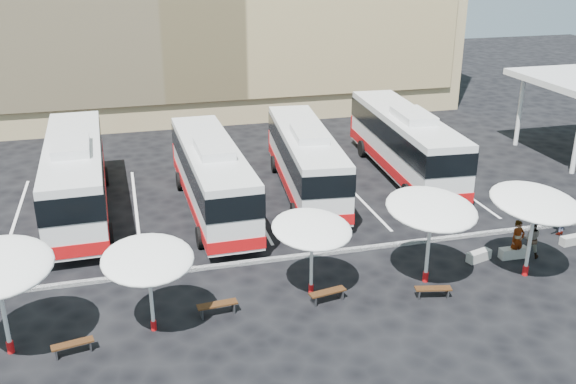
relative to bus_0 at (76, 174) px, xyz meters
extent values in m
plane|color=black|center=(8.82, -8.35, -2.14)|extent=(120.00, 120.00, 0.00)
cylinder|color=silver|center=(28.82, 4.65, 0.26)|extent=(0.30, 0.30, 4.80)
cube|color=black|center=(8.82, -7.85, -2.07)|extent=(34.00, 0.25, 0.15)
cube|color=white|center=(-3.18, -0.35, -2.14)|extent=(0.15, 12.00, 0.01)
cube|color=white|center=(2.82, -0.35, -2.14)|extent=(0.15, 12.00, 0.01)
cube|color=white|center=(8.82, -0.35, -2.14)|extent=(0.15, 12.00, 0.01)
cube|color=white|center=(14.82, -0.35, -2.14)|extent=(0.15, 12.00, 0.01)
cube|color=white|center=(20.82, -0.35, -2.14)|extent=(0.15, 12.00, 0.01)
cube|color=silver|center=(0.00, -0.02, -0.02)|extent=(3.05, 13.14, 3.27)
cube|color=black|center=(0.00, -0.02, 0.64)|extent=(3.11, 13.20, 1.20)
cube|color=#B90D10|center=(0.00, -0.02, -1.22)|extent=(3.11, 13.20, 0.60)
cube|color=#B90D10|center=(-0.16, 6.52, -0.84)|extent=(2.79, 0.29, 1.53)
cube|color=silver|center=(0.03, -1.10, 1.83)|extent=(1.82, 3.31, 0.44)
cylinder|color=black|center=(-1.46, 3.76, -1.60)|extent=(0.41, 1.10, 1.09)
cylinder|color=black|center=(1.27, 3.83, -1.60)|extent=(0.41, 1.10, 1.09)
cylinder|color=black|center=(-1.25, -4.41, -1.60)|extent=(0.41, 1.10, 1.09)
cylinder|color=black|center=(1.47, -4.34, -1.60)|extent=(0.41, 1.10, 1.09)
cube|color=silver|center=(6.76, -1.55, -0.14)|extent=(2.82, 12.36, 3.08)
cube|color=black|center=(6.76, -1.55, 0.47)|extent=(2.89, 12.42, 1.13)
cube|color=#B90D10|center=(6.76, -1.55, -1.27)|extent=(2.89, 12.42, 0.56)
cube|color=#B90D10|center=(6.63, 4.60, -0.91)|extent=(2.63, 0.26, 1.44)
cube|color=silver|center=(6.78, -2.58, 1.60)|extent=(1.71, 3.11, 0.41)
cylinder|color=black|center=(5.40, 2.01, -1.63)|extent=(0.38, 1.03, 1.03)
cylinder|color=black|center=(7.97, 2.06, -1.63)|extent=(0.38, 1.03, 1.03)
cylinder|color=black|center=(5.57, -5.68, -1.63)|extent=(0.38, 1.03, 1.03)
cylinder|color=black|center=(8.13, -5.63, -1.63)|extent=(0.38, 1.03, 1.03)
cube|color=silver|center=(12.20, -0.13, -0.18)|extent=(3.76, 12.30, 3.03)
cube|color=black|center=(12.20, -0.13, 0.43)|extent=(3.82, 12.37, 1.11)
cube|color=#B90D10|center=(12.20, -0.13, -1.29)|extent=(3.82, 12.37, 0.55)
cube|color=#B90D10|center=(12.83, 5.90, -0.93)|extent=(2.59, 0.47, 1.41)
cube|color=silver|center=(12.10, -1.13, 1.54)|extent=(1.92, 3.18, 0.40)
cylinder|color=black|center=(11.31, 3.52, -1.64)|extent=(0.46, 1.04, 1.01)
cylinder|color=black|center=(13.82, 3.26, -1.64)|extent=(0.46, 1.04, 1.01)
cylinder|color=black|center=(10.53, -4.01, -1.64)|extent=(0.46, 1.04, 1.01)
cylinder|color=black|center=(13.04, -4.27, -1.64)|extent=(0.46, 1.04, 1.01)
cube|color=silver|center=(18.72, 1.11, -0.03)|extent=(3.54, 13.12, 3.24)
cube|color=black|center=(18.72, 1.11, 0.61)|extent=(3.61, 13.19, 1.19)
cube|color=#B90D10|center=(18.72, 1.11, -1.22)|extent=(3.61, 13.19, 0.59)
cube|color=#B90D10|center=(19.13, 7.58, -0.85)|extent=(2.78, 0.39, 1.51)
cube|color=silver|center=(18.65, 0.03, 1.80)|extent=(1.94, 3.35, 0.43)
cylinder|color=black|center=(17.61, 4.97, -1.60)|extent=(0.45, 1.10, 1.08)
cylinder|color=black|center=(20.31, 4.80, -1.60)|extent=(0.45, 1.10, 1.08)
cylinder|color=black|center=(17.09, -3.12, -1.60)|extent=(0.45, 1.10, 1.08)
cylinder|color=black|center=(19.78, -3.29, -1.60)|extent=(0.45, 1.10, 1.08)
cylinder|color=silver|center=(-1.88, -12.13, -0.49)|extent=(0.16, 0.16, 3.30)
cylinder|color=#B90D10|center=(-1.88, -12.13, -1.92)|extent=(0.26, 0.26, 0.44)
cylinder|color=silver|center=(2.99, -11.99, -0.71)|extent=(0.15, 0.15, 2.86)
cylinder|color=#B90D10|center=(2.99, -11.99, -1.95)|extent=(0.23, 0.23, 0.38)
ellipsoid|color=white|center=(2.99, -11.99, 0.77)|extent=(3.56, 3.60, 0.98)
cylinder|color=silver|center=(9.31, -10.92, -0.75)|extent=(0.16, 0.16, 2.79)
cylinder|color=#B90D10|center=(9.31, -10.92, -1.96)|extent=(0.26, 0.26, 0.37)
ellipsoid|color=white|center=(9.31, -10.92, 0.70)|extent=(3.98, 4.01, 0.96)
cylinder|color=silver|center=(14.19, -11.25, -0.52)|extent=(0.18, 0.18, 3.25)
cylinder|color=#B90D10|center=(14.19, -11.25, -1.93)|extent=(0.29, 0.29, 0.43)
ellipsoid|color=white|center=(14.19, -11.25, 1.16)|extent=(4.42, 4.46, 1.11)
cylinder|color=silver|center=(18.53, -11.85, -0.50)|extent=(0.20, 0.20, 3.29)
cylinder|color=#B90D10|center=(18.53, -11.85, -1.92)|extent=(0.32, 0.32, 0.44)
ellipsoid|color=white|center=(18.53, -11.85, 1.20)|extent=(4.95, 4.97, 1.13)
cube|color=black|center=(0.21, -12.75, -1.74)|extent=(1.46, 0.64, 0.06)
cube|color=black|center=(-0.34, -12.86, -1.95)|extent=(0.12, 0.36, 0.38)
cube|color=black|center=(0.77, -12.65, -1.95)|extent=(0.12, 0.36, 0.38)
cube|color=black|center=(5.41, -11.55, -1.70)|extent=(1.56, 0.53, 0.06)
cube|color=black|center=(4.80, -11.60, -1.94)|extent=(0.09, 0.39, 0.41)
cube|color=black|center=(6.02, -11.50, -1.94)|extent=(0.09, 0.39, 0.41)
cube|color=black|center=(9.74, -11.73, -1.71)|extent=(1.55, 0.67, 0.06)
cube|color=black|center=(9.15, -11.84, -1.94)|extent=(0.13, 0.39, 0.40)
cube|color=black|center=(10.33, -11.62, -1.94)|extent=(0.13, 0.39, 0.40)
cube|color=black|center=(13.89, -12.52, -1.73)|extent=(1.49, 0.68, 0.06)
cube|color=black|center=(13.32, -12.40, -1.95)|extent=(0.13, 0.37, 0.38)
cube|color=black|center=(14.45, -12.64, -1.95)|extent=(0.13, 0.37, 0.38)
cube|color=gray|center=(17.32, -10.14, -1.92)|extent=(1.26, 0.72, 0.45)
cube|color=gray|center=(18.96, -10.29, -1.90)|extent=(1.28, 0.46, 0.48)
cube|color=gray|center=(22.37, -9.79, -1.93)|extent=(1.16, 0.50, 0.42)
imported|color=black|center=(19.00, -10.38, -1.23)|extent=(0.71, 0.50, 1.83)
imported|color=black|center=(19.73, -10.39, -1.24)|extent=(1.09, 1.01, 1.80)
imported|color=black|center=(22.50, -8.70, -1.32)|extent=(1.21, 0.92, 1.65)
camera|label=1|loc=(2.64, -32.54, 11.17)|focal=40.00mm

